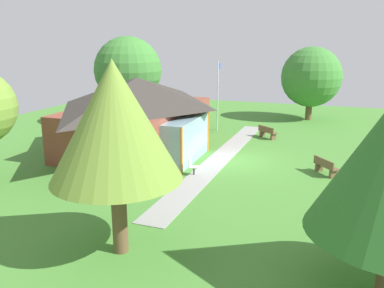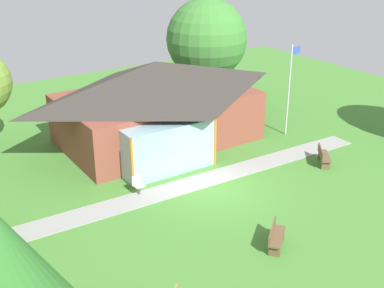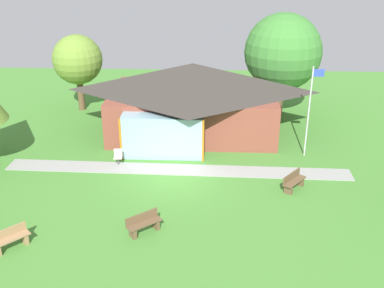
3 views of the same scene
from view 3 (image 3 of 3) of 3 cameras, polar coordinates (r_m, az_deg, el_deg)
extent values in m
plane|color=#478433|center=(23.39, -2.08, -4.32)|extent=(44.00, 44.00, 0.00)
cube|color=brown|center=(28.71, 0.09, 4.06)|extent=(10.01, 6.23, 2.67)
pyramid|color=#38332D|center=(28.05, 0.10, 8.31)|extent=(11.01, 7.23, 1.74)
cube|color=#8CB2BF|center=(25.41, -3.66, 1.01)|extent=(4.50, 1.20, 2.40)
cylinder|color=orange|center=(25.20, -8.90, 0.57)|extent=(0.12, 0.12, 2.40)
cylinder|color=orange|center=(24.72, 1.39, 0.39)|extent=(0.12, 0.12, 2.40)
cube|color=#999993|center=(24.25, -1.89, -3.20)|extent=(18.22, 1.72, 0.03)
cylinder|color=silver|center=(25.71, 14.32, 3.82)|extent=(0.08, 0.08, 5.12)
cube|color=blue|center=(25.14, 15.51, 8.54)|extent=(0.60, 0.02, 0.40)
cube|color=#9E7A51|center=(19.49, -21.70, -10.93)|extent=(1.36, 1.38, 0.06)
cube|color=#9E7A51|center=(19.78, -20.11, -11.01)|extent=(0.40, 0.39, 0.39)
cube|color=#9E7A51|center=(19.53, -22.01, -10.16)|extent=(1.09, 1.12, 0.36)
cube|color=brown|center=(19.15, -5.97, -9.81)|extent=(1.44, 1.29, 0.06)
cube|color=brown|center=(19.52, -4.54, -9.92)|extent=(0.38, 0.41, 0.39)
cube|color=brown|center=(19.07, -7.37, -10.97)|extent=(0.38, 0.41, 0.39)
cube|color=brown|center=(19.17, -6.29, -9.03)|extent=(1.20, 1.00, 0.36)
cube|color=brown|center=(22.73, 12.66, -4.53)|extent=(1.28, 1.45, 0.06)
cube|color=brown|center=(23.28, 13.28, -4.59)|extent=(0.41, 0.38, 0.39)
cube|color=brown|center=(22.42, 11.91, -5.62)|extent=(0.41, 0.38, 0.39)
cube|color=brown|center=(22.71, 12.29, -3.92)|extent=(0.99, 1.21, 0.36)
cube|color=beige|center=(24.92, -9.22, -1.66)|extent=(0.48, 0.48, 0.04)
cube|color=beige|center=(25.01, -9.20, -1.00)|extent=(0.44, 0.08, 0.40)
cylinder|color=#4C4C51|center=(25.02, -9.18, -2.13)|extent=(0.10, 0.10, 0.42)
cylinder|color=#4C4C51|center=(25.11, -9.15, -2.54)|extent=(0.36, 0.36, 0.02)
cylinder|color=brown|center=(32.62, 10.82, 5.81)|extent=(0.54, 0.54, 2.39)
sphere|color=#3D7F33|center=(31.83, 11.26, 11.18)|extent=(5.18, 5.18, 5.18)
cylinder|color=brown|center=(33.70, -13.68, 6.10)|extent=(0.45, 0.45, 2.36)
sphere|color=olive|center=(33.07, -14.09, 10.17)|extent=(3.43, 3.43, 3.43)
camera|label=1|loc=(28.04, -51.64, 5.62)|focal=36.68mm
camera|label=2|loc=(14.49, -69.16, 7.12)|focal=46.54mm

